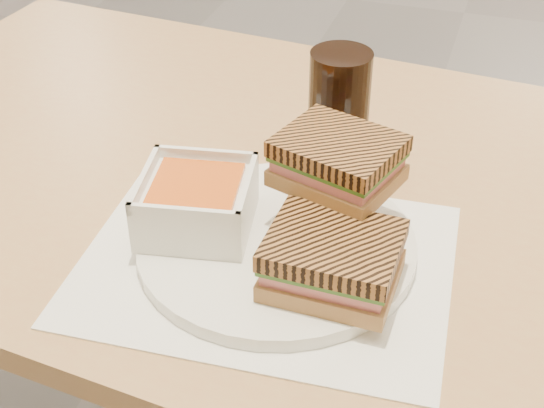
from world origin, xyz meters
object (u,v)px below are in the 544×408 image
(plate, at_px, (277,245))
(soup_bowl, at_px, (197,204))
(cola_glass, at_px, (338,113))
(panini_lower, at_px, (333,260))
(main_table, at_px, (280,251))

(plate, relative_size, soup_bowl, 2.20)
(plate, relative_size, cola_glass, 1.91)
(soup_bowl, distance_m, cola_glass, 0.20)
(cola_glass, bearing_deg, soup_bowl, -120.88)
(panini_lower, bearing_deg, plate, 146.34)
(panini_lower, bearing_deg, main_table, 120.55)
(plate, distance_m, panini_lower, 0.09)
(soup_bowl, bearing_deg, panini_lower, -16.06)
(soup_bowl, height_order, panini_lower, soup_bowl)
(plate, bearing_deg, cola_glass, 83.80)
(main_table, xyz_separation_m, plate, (0.04, -0.14, 0.12))
(plate, bearing_deg, soup_bowl, -178.84)
(main_table, xyz_separation_m, soup_bowl, (-0.05, -0.14, 0.16))
(panini_lower, bearing_deg, cola_glass, 103.10)
(main_table, distance_m, soup_bowl, 0.21)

